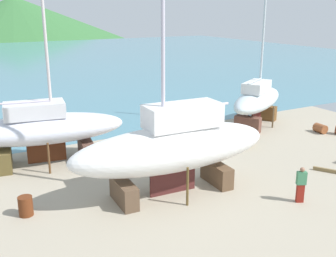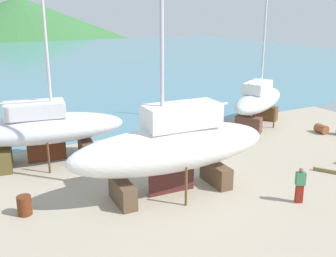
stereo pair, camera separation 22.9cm
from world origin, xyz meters
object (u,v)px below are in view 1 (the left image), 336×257
at_px(sailboat_small_center, 174,146).
at_px(barrel_blue_faded, 245,140).
at_px(sailboat_large_starboard, 257,100).
at_px(barrel_ochre, 320,128).
at_px(barrel_tipped_center, 204,146).
at_px(barrel_by_slipway, 26,206).
at_px(sailboat_far_slipway, 44,128).
at_px(worker, 301,184).

height_order(sailboat_small_center, barrel_blue_faded, sailboat_small_center).
distance_m(sailboat_large_starboard, barrel_ochre, 5.05).
xyz_separation_m(barrel_blue_faded, barrel_tipped_center, (-3.04, 0.26, -0.03)).
bearing_deg(barrel_by_slipway, barrel_tipped_center, 14.45).
relative_size(barrel_ochre, barrel_by_slipway, 1.01).
bearing_deg(sailboat_large_starboard, barrel_blue_faded, -169.49).
bearing_deg(barrel_tipped_center, barrel_by_slipway, -165.55).
xyz_separation_m(sailboat_small_center, sailboat_large_starboard, (11.68, 7.36, -0.42)).
distance_m(barrel_ochre, barrel_blue_faded, 6.83).
xyz_separation_m(sailboat_large_starboard, sailboat_far_slipway, (-16.23, -0.22, 0.14)).
relative_size(sailboat_far_slipway, barrel_ochre, 18.52).
height_order(sailboat_large_starboard, barrel_by_slipway, sailboat_large_starboard).
bearing_deg(sailboat_small_center, barrel_ochre, -163.51).
height_order(barrel_ochre, barrel_by_slipway, barrel_by_slipway).
height_order(sailboat_far_slipway, barrel_ochre, sailboat_far_slipway).
bearing_deg(barrel_tipped_center, sailboat_far_slipway, 161.94).
distance_m(sailboat_small_center, barrel_ochre, 15.07).
bearing_deg(barrel_ochre, barrel_by_slipway, -173.72).
bearing_deg(worker, sailboat_large_starboard, -6.31).
bearing_deg(barrel_blue_faded, sailboat_far_slipway, 165.07).
bearing_deg(barrel_tipped_center, barrel_ochre, -3.55).
bearing_deg(sailboat_far_slipway, barrel_tipped_center, -9.13).
distance_m(sailboat_small_center, barrel_tipped_center, 6.54).
bearing_deg(sailboat_large_starboard, worker, -152.51).
distance_m(worker, barrel_blue_faded, 8.24).
xyz_separation_m(sailboat_small_center, barrel_by_slipway, (-6.86, 1.19, -2.00)).
height_order(worker, barrel_by_slipway, worker).
xyz_separation_m(sailboat_small_center, barrel_blue_faded, (7.67, 3.88, -1.99)).
bearing_deg(barrel_ochre, sailboat_large_starboard, 126.35).
bearing_deg(barrel_tipped_center, barrel_blue_faded, -4.98).
bearing_deg(worker, barrel_tipped_center, 26.24).
height_order(barrel_ochre, barrel_blue_faded, barrel_blue_faded).
xyz_separation_m(sailboat_small_center, sailboat_far_slipway, (-4.55, 7.14, -0.28)).
xyz_separation_m(worker, barrel_blue_faded, (2.97, 7.67, -0.46)).
distance_m(sailboat_small_center, sailboat_far_slipway, 8.47).
distance_m(sailboat_far_slipway, barrel_tipped_center, 9.81).
relative_size(sailboat_small_center, barrel_by_slipway, 19.09).
xyz_separation_m(sailboat_large_starboard, worker, (-6.98, -11.15, -1.11)).
bearing_deg(sailboat_small_center, sailboat_large_starboard, -144.99).
relative_size(sailboat_small_center, barrel_ochre, 18.86).
xyz_separation_m(worker, barrel_ochre, (9.79, 7.32, -0.58)).
distance_m(sailboat_large_starboard, barrel_by_slipway, 19.60).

